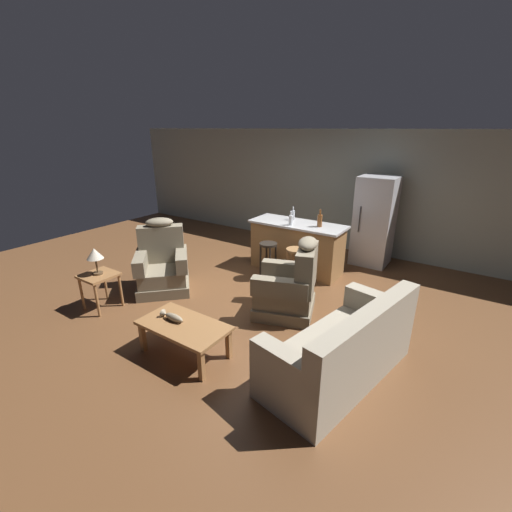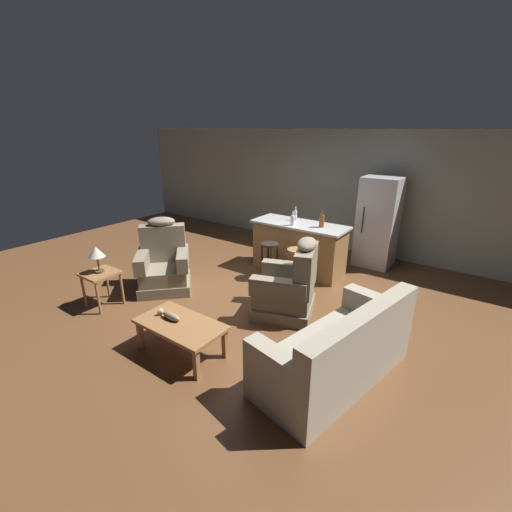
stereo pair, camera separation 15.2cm
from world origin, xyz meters
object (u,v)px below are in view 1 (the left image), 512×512
at_px(couch, 343,351).
at_px(bottle_short_amber, 320,220).
at_px(recliner_near_lamp, 163,265).
at_px(refrigerator, 374,221).
at_px(bottle_wine_dark, 291,220).
at_px(bar_stool_left, 268,254).
at_px(kitchen_island, 297,247).
at_px(bar_stool_right, 295,260).
at_px(coffee_table, 184,328).
at_px(end_table, 99,280).
at_px(bottle_tall_green, 293,215).
at_px(table_lamp, 95,255).
at_px(recliner_near_island, 290,287).
at_px(fish_figurine, 172,317).

height_order(couch, bottle_short_amber, bottle_short_amber).
bearing_deg(bottle_short_amber, recliner_near_lamp, -134.55).
xyz_separation_m(refrigerator, bottle_wine_dark, (-1.13, -1.40, 0.17)).
relative_size(bar_stool_left, bottle_wine_dark, 2.66).
height_order(couch, kitchen_island, kitchen_island).
xyz_separation_m(bar_stool_right, refrigerator, (0.78, 1.83, 0.41)).
relative_size(coffee_table, recliner_near_lamp, 0.92).
distance_m(end_table, bar_stool_left, 2.82).
xyz_separation_m(recliner_near_lamp, refrigerator, (2.60, 3.20, 0.46)).
xyz_separation_m(kitchen_island, bottle_tall_green, (-0.19, 0.15, 0.57)).
bearing_deg(recliner_near_lamp, end_table, -59.62).
distance_m(coffee_table, table_lamp, 1.97).
distance_m(couch, kitchen_island, 3.08).
height_order(coffee_table, bottle_wine_dark, bottle_wine_dark).
height_order(end_table, bottle_short_amber, bottle_short_amber).
relative_size(bar_stool_right, bottle_short_amber, 2.19).
height_order(couch, bar_stool_right, couch).
bearing_deg(recliner_near_lamp, bottle_tall_green, 102.78).
bearing_deg(end_table, bar_stool_left, 57.29).
bearing_deg(recliner_near_island, bottle_wine_dark, -80.13).
relative_size(fish_figurine, refrigerator, 0.19).
bearing_deg(bottle_short_amber, kitchen_island, 179.38).
xyz_separation_m(end_table, kitchen_island, (1.77, 3.00, 0.02)).
bearing_deg(bottle_tall_green, table_lamp, -116.82).
bearing_deg(refrigerator, couch, -77.97).
bearing_deg(bar_stool_right, end_table, -131.16).
height_order(coffee_table, fish_figurine, fish_figurine).
bearing_deg(bar_stool_left, bottle_wine_dark, 64.21).
height_order(couch, bar_stool_left, couch).
bearing_deg(bottle_tall_green, fish_figurine, -87.76).
xyz_separation_m(coffee_table, couch, (1.74, 0.68, -0.02)).
bearing_deg(fish_figurine, bar_stool_left, 94.38).
xyz_separation_m(refrigerator, bottle_tall_green, (-1.27, -1.05, 0.17)).
xyz_separation_m(recliner_near_lamp, bottle_short_amber, (1.96, 1.99, 0.65)).
distance_m(bar_stool_left, bottle_tall_green, 0.98).
bearing_deg(bar_stool_left, kitchen_island, 68.29).
bearing_deg(fish_figurine, recliner_near_lamp, 142.01).
relative_size(couch, recliner_near_island, 1.69).
bearing_deg(recliner_near_lamp, kitchen_island, 97.27).
xyz_separation_m(kitchen_island, bottle_wine_dark, (-0.04, -0.20, 0.57)).
bearing_deg(coffee_table, fish_figurine, -177.04).
bearing_deg(bottle_short_amber, bottle_wine_dark, -157.97).
bearing_deg(recliner_near_island, bottle_tall_green, -81.58).
bearing_deg(bottle_short_amber, fish_figurine, -99.05).
relative_size(end_table, bottle_tall_green, 2.15).
relative_size(end_table, bottle_short_amber, 1.80).
xyz_separation_m(coffee_table, bottle_short_amber, (0.32, 3.12, 0.70)).
bearing_deg(bar_stool_right, couch, -49.35).
relative_size(bar_stool_left, bar_stool_right, 1.00).
distance_m(recliner_near_island, kitchen_island, 1.68).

